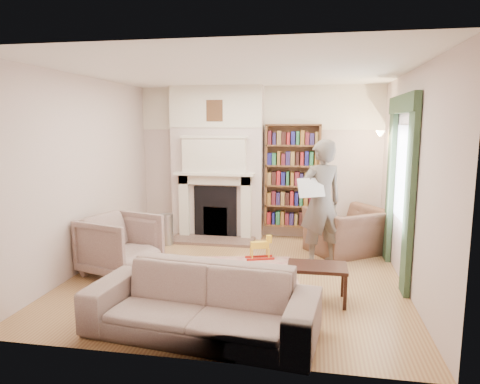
% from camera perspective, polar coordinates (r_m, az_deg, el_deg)
% --- Properties ---
extents(floor, '(4.50, 4.50, 0.00)m').
position_cam_1_polar(floor, '(6.18, -0.41, -10.95)').
color(floor, '#8F5D39').
rests_on(floor, ground).
extents(ceiling, '(4.50, 4.50, 0.00)m').
position_cam_1_polar(ceiling, '(5.85, -0.44, 15.79)').
color(ceiling, white).
rests_on(ceiling, wall_back).
extents(wall_back, '(4.50, 0.00, 4.50)m').
position_cam_1_polar(wall_back, '(8.06, 2.47, 3.97)').
color(wall_back, beige).
rests_on(wall_back, floor).
extents(wall_front, '(4.50, 0.00, 4.50)m').
position_cam_1_polar(wall_front, '(3.69, -6.75, -2.21)').
color(wall_front, beige).
rests_on(wall_front, floor).
extents(wall_left, '(0.00, 4.50, 4.50)m').
position_cam_1_polar(wall_left, '(6.63, -19.93, 2.33)').
color(wall_left, beige).
rests_on(wall_left, floor).
extents(wall_right, '(0.00, 4.50, 4.50)m').
position_cam_1_polar(wall_right, '(5.88, 21.69, 1.43)').
color(wall_right, beige).
rests_on(wall_right, floor).
extents(fireplace, '(1.70, 0.58, 2.80)m').
position_cam_1_polar(fireplace, '(8.00, -3.07, 3.83)').
color(fireplace, beige).
rests_on(fireplace, floor).
extents(bookcase, '(1.00, 0.24, 1.85)m').
position_cam_1_polar(bookcase, '(7.90, 7.02, 2.16)').
color(bookcase, brown).
rests_on(bookcase, floor).
extents(window, '(0.02, 0.90, 1.30)m').
position_cam_1_polar(window, '(6.26, 20.86, 2.37)').
color(window, silver).
rests_on(window, wall_right).
extents(curtain_left, '(0.07, 0.32, 2.40)m').
position_cam_1_polar(curtain_left, '(5.61, 21.68, -0.99)').
color(curtain_left, '#2E452C').
rests_on(curtain_left, floor).
extents(curtain_right, '(0.07, 0.32, 2.40)m').
position_cam_1_polar(curtain_right, '(6.97, 19.40, 1.00)').
color(curtain_right, '#2E452C').
rests_on(curtain_right, floor).
extents(pelmet, '(0.09, 1.70, 0.24)m').
position_cam_1_polar(pelmet, '(6.22, 20.94, 10.91)').
color(pelmet, '#2E452C').
rests_on(pelmet, wall_right).
extents(wall_sconce, '(0.20, 0.24, 0.24)m').
position_cam_1_polar(wall_sconce, '(7.28, 17.85, 6.94)').
color(wall_sconce, gold).
rests_on(wall_sconce, wall_right).
extents(rug, '(2.77, 2.30, 0.01)m').
position_cam_1_polar(rug, '(6.05, -4.38, -11.36)').
color(rug, '#C3B293').
rests_on(rug, floor).
extents(armchair_reading, '(1.51, 1.48, 0.75)m').
position_cam_1_polar(armchair_reading, '(7.27, 14.12, -5.09)').
color(armchair_reading, '#462A25').
rests_on(armchair_reading, floor).
extents(armchair_left, '(1.14, 1.12, 0.84)m').
position_cam_1_polar(armchair_left, '(6.35, -15.64, -6.77)').
color(armchair_left, '#AFA090').
rests_on(armchair_left, floor).
extents(sofa, '(2.42, 1.18, 0.68)m').
position_cam_1_polar(sofa, '(4.46, -5.21, -14.45)').
color(sofa, '#A19984').
rests_on(sofa, floor).
extents(man_reading, '(0.82, 0.73, 1.89)m').
position_cam_1_polar(man_reading, '(6.54, 10.74, -1.39)').
color(man_reading, '#594F47').
rests_on(man_reading, floor).
extents(newspaper, '(0.42, 0.30, 0.28)m').
position_cam_1_polar(newspaper, '(6.30, 9.47, 0.57)').
color(newspaper, silver).
rests_on(newspaper, man_reading).
extents(coffee_table, '(0.70, 0.46, 0.45)m').
position_cam_1_polar(coffee_table, '(5.32, 10.19, -11.89)').
color(coffee_table, black).
rests_on(coffee_table, floor).
extents(paraffin_heater, '(0.25, 0.25, 0.55)m').
position_cam_1_polar(paraffin_heater, '(7.69, -9.77, -4.92)').
color(paraffin_heater, '#95979C').
rests_on(paraffin_heater, floor).
extents(rocking_horse, '(0.47, 0.31, 0.39)m').
position_cam_1_polar(rocking_horse, '(6.78, 2.64, -7.42)').
color(rocking_horse, yellow).
rests_on(rocking_horse, rug).
extents(board_game, '(0.40, 0.40, 0.03)m').
position_cam_1_polar(board_game, '(6.11, -3.17, -10.94)').
color(board_game, '#ECC553').
rests_on(board_game, rug).
extents(game_box_lid, '(0.39, 0.33, 0.06)m').
position_cam_1_polar(game_box_lid, '(6.31, -5.63, -10.21)').
color(game_box_lid, '#BD3715').
rests_on(game_box_lid, rug).
extents(comic_annuals, '(0.42, 0.40, 0.02)m').
position_cam_1_polar(comic_annuals, '(5.91, 3.22, -11.74)').
color(comic_annuals, red).
rests_on(comic_annuals, rug).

